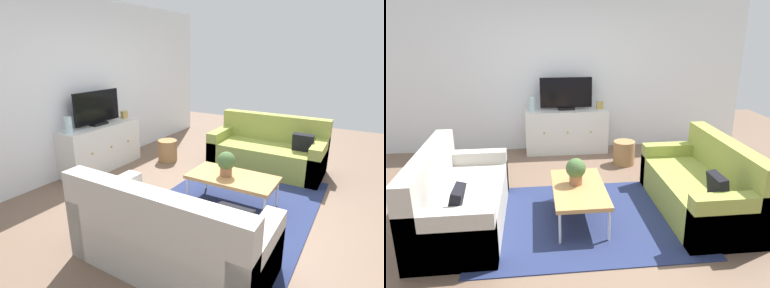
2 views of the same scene
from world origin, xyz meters
TOP-DOWN VIEW (x-y plane):
  - ground_plane at (0.00, 0.00)m, footprint 10.00×10.00m
  - wall_back at (0.00, 2.55)m, footprint 6.40×0.12m
  - area_rug at (0.00, -0.15)m, footprint 2.50×1.90m
  - couch_left_side at (-1.44, -0.10)m, footprint 0.86×1.79m
  - couch_right_side at (1.44, -0.10)m, footprint 0.86×1.79m
  - coffee_table at (-0.07, -0.12)m, footprint 0.59×1.09m
  - potted_plant at (-0.09, -0.04)m, footprint 0.23×0.23m
  - tv_console at (0.01, 2.27)m, footprint 1.40×0.47m
  - flat_screen_tv at (0.01, 2.29)m, footprint 0.88×0.16m
  - glass_vase at (-0.57, 2.27)m, footprint 0.11×0.11m
  - mantel_clock at (0.59, 2.27)m, footprint 0.11×0.07m
  - wicker_basket at (0.86, 1.54)m, footprint 0.34×0.34m

SIDE VIEW (x-z plane):
  - ground_plane at x=0.00m, z-range 0.00..0.00m
  - area_rug at x=0.00m, z-range 0.00..0.01m
  - wicker_basket at x=0.86m, z-range 0.00..0.38m
  - couch_left_side at x=-1.44m, z-range -0.15..0.73m
  - couch_right_side at x=1.44m, z-range -0.15..0.73m
  - tv_console at x=0.01m, z-range 0.00..0.75m
  - coffee_table at x=-0.07m, z-range 0.17..0.58m
  - potted_plant at x=-0.09m, z-range 0.42..0.73m
  - mantel_clock at x=0.59m, z-range 0.75..0.88m
  - glass_vase at x=-0.57m, z-range 0.75..0.98m
  - flat_screen_tv at x=0.01m, z-range 0.74..1.29m
  - wall_back at x=0.00m, z-range 0.00..2.70m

